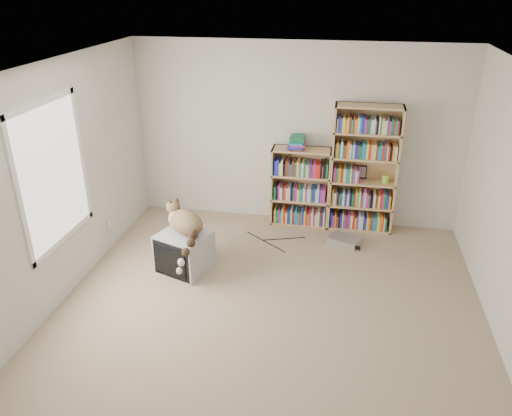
% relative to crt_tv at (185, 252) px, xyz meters
% --- Properties ---
extents(floor, '(4.50, 5.00, 0.01)m').
position_rel_crt_tv_xyz_m(floor, '(1.12, -0.84, -0.24)').
color(floor, tan).
rests_on(floor, ground).
extents(wall_back, '(4.50, 0.02, 2.50)m').
position_rel_crt_tv_xyz_m(wall_back, '(1.12, 1.66, 1.01)').
color(wall_back, beige).
rests_on(wall_back, floor).
extents(wall_left, '(0.02, 5.00, 2.50)m').
position_rel_crt_tv_xyz_m(wall_left, '(-1.13, -0.84, 1.01)').
color(wall_left, beige).
rests_on(wall_left, floor).
extents(ceiling, '(4.50, 5.00, 0.02)m').
position_rel_crt_tv_xyz_m(ceiling, '(1.12, -0.84, 2.26)').
color(ceiling, white).
rests_on(ceiling, wall_back).
extents(window, '(0.02, 1.22, 1.52)m').
position_rel_crt_tv_xyz_m(window, '(-1.12, -0.64, 1.16)').
color(window, white).
rests_on(window, wall_left).
extents(crt_tv, '(0.69, 0.66, 0.49)m').
position_rel_crt_tv_xyz_m(crt_tv, '(0.00, 0.00, 0.00)').
color(crt_tv, '#A7A7AA').
rests_on(crt_tv, floor).
extents(cat, '(0.61, 0.81, 0.60)m').
position_rel_crt_tv_xyz_m(cat, '(0.03, -0.02, 0.34)').
color(cat, '#372216').
rests_on(cat, crt_tv).
extents(bookcase_tall, '(0.87, 0.30, 1.74)m').
position_rel_crt_tv_xyz_m(bookcase_tall, '(2.06, 1.52, 0.59)').
color(bookcase_tall, tan).
rests_on(bookcase_tall, floor).
extents(bookcase_short, '(0.81, 0.30, 1.11)m').
position_rel_crt_tv_xyz_m(bookcase_short, '(1.22, 1.52, 0.27)').
color(bookcase_short, tan).
rests_on(bookcase_short, floor).
extents(book_stack, '(0.21, 0.28, 0.18)m').
position_rel_crt_tv_xyz_m(book_stack, '(1.16, 1.48, 0.96)').
color(book_stack, red).
rests_on(book_stack, bookcase_short).
extents(green_mug, '(0.09, 0.09, 0.10)m').
position_rel_crt_tv_xyz_m(green_mug, '(2.36, 1.50, 0.52)').
color(green_mug, '#98C638').
rests_on(green_mug, bookcase_tall).
extents(framed_print, '(0.14, 0.05, 0.18)m').
position_rel_crt_tv_xyz_m(framed_print, '(2.04, 1.60, 0.56)').
color(framed_print, black).
rests_on(framed_print, bookcase_tall).
extents(dvd_player, '(0.46, 0.40, 0.09)m').
position_rel_crt_tv_xyz_m(dvd_player, '(1.88, 1.00, -0.20)').
color(dvd_player, '#B8B7BD').
rests_on(dvd_player, floor).
extents(wall_outlet, '(0.01, 0.08, 0.13)m').
position_rel_crt_tv_xyz_m(wall_outlet, '(-1.12, 0.34, 0.08)').
color(wall_outlet, silver).
rests_on(wall_outlet, wall_left).
extents(floor_cables, '(1.20, 0.70, 0.01)m').
position_rel_crt_tv_xyz_m(floor_cables, '(1.30, 0.90, -0.24)').
color(floor_cables, black).
rests_on(floor_cables, floor).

